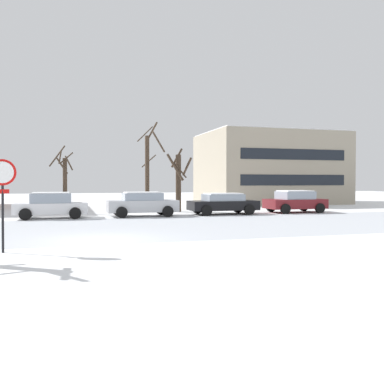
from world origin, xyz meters
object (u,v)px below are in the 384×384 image
Objects in this scene: parked_car_silver at (142,204)px; parked_car_black at (223,203)px; parked_car_white at (51,205)px; parked_car_maroon at (295,201)px; stop_sign at (2,187)px.

parked_car_silver reaches higher than parked_car_black.
parked_car_black is (5.09, 0.08, -0.05)m from parked_car_silver.
parked_car_maroon is (15.27, 0.03, 0.01)m from parked_car_white.
parked_car_silver is 1.06× the size of parked_car_maroon.
stop_sign is 11.57m from parked_car_white.
stop_sign is 0.70× the size of parked_car_maroon.
parked_car_white reaches higher than parked_car_black.
parked_car_white is at bearing 85.14° from stop_sign.
parked_car_black is at bearing -179.38° from parked_car_maroon.
parked_car_silver is at bearing -179.21° from parked_car_maroon.
parked_car_white reaches higher than parked_car_silver.
parked_car_black is 1.11× the size of parked_car_maroon.
parked_car_white is 0.92× the size of parked_car_black.
parked_car_maroon reaches higher than parked_car_black.
stop_sign reaches higher than parked_car_white.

